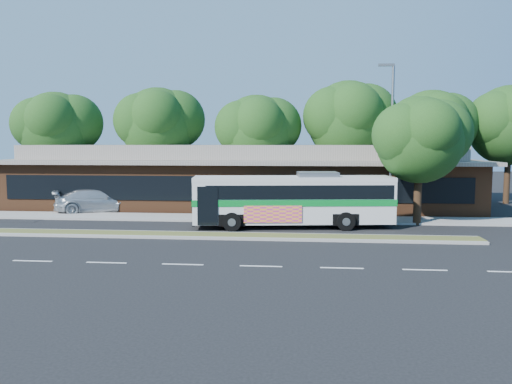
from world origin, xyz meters
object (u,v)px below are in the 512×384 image
lamp_post (391,138)px  transit_bus (294,197)px  sedan (98,201)px  sidewalk_tree (425,138)px

lamp_post → transit_bus: (-5.50, -2.20, -3.21)m
lamp_post → sedan: size_ratio=1.66×
lamp_post → sidewalk_tree: (1.78, -0.58, -0.02)m
lamp_post → sidewalk_tree: 1.88m
transit_bus → sedan: (-13.07, 4.65, -0.90)m
transit_bus → sidewalk_tree: (7.28, 1.61, 3.19)m
sedan → transit_bus: bearing=-131.8°
lamp_post → sidewalk_tree: bearing=-18.1°
lamp_post → sedan: lamp_post is taller
lamp_post → sidewalk_tree: lamp_post is taller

